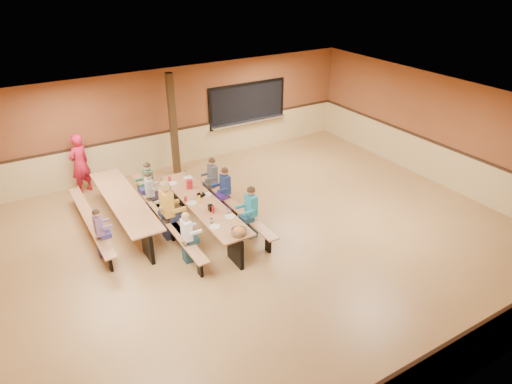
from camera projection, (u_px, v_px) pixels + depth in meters
ground at (259, 240)px, 10.55m from camera, size 12.00×12.00×0.00m
room_envelope at (259, 214)px, 10.23m from camera, size 12.04×10.04×3.02m
kitchen_pass_through at (248, 106)px, 14.81m from camera, size 2.78×0.28×1.38m
structural_post at (173, 125)px, 13.10m from camera, size 0.18×0.18×3.00m
cafeteria_table_main at (203, 211)px, 10.71m from camera, size 1.91×3.70×0.74m
cafeteria_table_second at (125, 207)px, 10.87m from camera, size 1.91×3.70×0.74m
seated_child_white_left at (187, 238)px, 9.57m from camera, size 0.36×0.29×1.18m
seated_adult_yellow at (167, 210)px, 10.35m from camera, size 0.47×0.39×1.42m
seated_child_grey_left at (150, 194)px, 11.31m from camera, size 0.35×0.29×1.17m
seated_child_teal_right at (251, 212)px, 10.42m from camera, size 0.40×0.33×1.27m
seated_child_navy_right at (225, 191)px, 11.39m from camera, size 0.38×0.31×1.24m
seated_child_char_right at (213, 180)px, 11.93m from camera, size 0.38×0.31×1.23m
seated_child_purple_sec at (100, 233)px, 9.75m from camera, size 0.34×0.28×1.15m
seated_child_green_sec at (149, 185)px, 11.66m from camera, size 0.38×0.31×1.24m
seated_child_tan_sec at (169, 209)px, 10.63m from camera, size 0.37×0.30×1.20m
standing_woman at (80, 164)px, 12.29m from camera, size 0.74×0.65×1.69m
punch_pitcher at (189, 184)px, 11.20m from camera, size 0.16×0.16×0.22m
chip_bowl at (239, 231)px, 9.38m from camera, size 0.32×0.32×0.15m
napkin_dispenser at (211, 208)px, 10.26m from camera, size 0.10×0.14×0.13m
condiment_mustard at (199, 199)px, 10.57m from camera, size 0.06×0.06×0.17m
condiment_ketchup at (213, 210)px, 10.15m from camera, size 0.06×0.06×0.17m
table_paddle at (201, 191)px, 10.84m from camera, size 0.16×0.16×0.56m
place_settings at (203, 200)px, 10.58m from camera, size 0.65×3.30×0.11m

